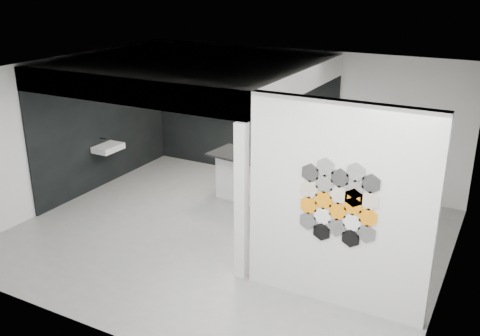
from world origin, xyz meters
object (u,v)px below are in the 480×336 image
at_px(wall_basin, 108,148).
at_px(stockpot, 191,104).
at_px(kettle, 287,118).
at_px(utensil_cup, 223,110).
at_px(partition_panel, 338,207).
at_px(bottle_dark, 233,110).
at_px(glass_vase, 301,120).
at_px(kitchen_island, 257,178).
at_px(glass_bowl, 301,121).

xyz_separation_m(wall_basin, stockpot, (0.71, 2.07, 0.56)).
height_order(kettle, utensil_cup, kettle).
relative_size(partition_panel, bottle_dark, 17.18).
xyz_separation_m(stockpot, glass_vase, (2.68, 0.00, -0.03)).
height_order(kitchen_island, glass_vase, glass_vase).
relative_size(stockpot, glass_bowl, 1.70).
bearing_deg(kettle, utensil_cup, -170.11).
bearing_deg(kettle, wall_basin, -136.29).
xyz_separation_m(wall_basin, bottle_dark, (1.80, 2.07, 0.55)).
bearing_deg(kettle, glass_bowl, 9.89).
relative_size(kettle, utensil_cup, 1.47).
xyz_separation_m(stockpot, utensil_cup, (0.83, 0.00, -0.04)).
xyz_separation_m(kettle, glass_vase, (0.31, 0.00, -0.00)).
bearing_deg(partition_panel, utensil_cup, 135.46).
distance_m(kitchen_island, glass_vase, 1.63).
relative_size(wall_basin, utensil_cup, 5.54).
bearing_deg(glass_vase, partition_panel, -61.77).
relative_size(partition_panel, glass_vase, 22.01).
relative_size(bottle_dark, utensil_cup, 1.50).
relative_size(glass_bowl, glass_vase, 1.04).
height_order(glass_vase, bottle_dark, bottle_dark).
xyz_separation_m(kettle, glass_bowl, (0.31, 0.00, -0.02)).
xyz_separation_m(partition_panel, glass_bowl, (-2.08, 3.87, -0.03)).
bearing_deg(wall_basin, glass_vase, 31.35).
bearing_deg(bottle_dark, utensil_cup, 180.00).
bearing_deg(stockpot, bottle_dark, 0.00).
relative_size(glass_bowl, bottle_dark, 0.81).
height_order(kitchen_island, stockpot, stockpot).
bearing_deg(utensil_cup, glass_bowl, 0.00).
xyz_separation_m(glass_bowl, utensil_cup, (-1.85, 0.00, 0.01)).
relative_size(stockpot, glass_vase, 1.77).
relative_size(wall_basin, stockpot, 2.66).
bearing_deg(bottle_dark, kettle, 0.00).
height_order(wall_basin, utensil_cup, utensil_cup).
distance_m(wall_basin, glass_vase, 4.01).
xyz_separation_m(kitchen_island, utensil_cup, (-1.51, 1.32, 0.89)).
bearing_deg(glass_vase, utensil_cup, 180.00).
bearing_deg(wall_basin, partition_panel, -18.23).
height_order(kitchen_island, kettle, kettle).
bearing_deg(kitchen_island, bottle_dark, 140.05).
xyz_separation_m(glass_vase, utensil_cup, (-1.85, 0.00, -0.01)).
relative_size(partition_panel, stockpot, 12.41).
xyz_separation_m(kettle, utensil_cup, (-1.54, 0.00, -0.01)).
bearing_deg(glass_bowl, stockpot, 180.00).
bearing_deg(utensil_cup, kitchen_island, -41.18).
height_order(partition_panel, stockpot, partition_panel).
bearing_deg(kettle, partition_panel, -48.46).
bearing_deg(kitchen_island, utensil_cup, 145.47).
distance_m(bottle_dark, utensil_cup, 0.26).
xyz_separation_m(kitchen_island, kettle, (0.04, 1.32, 0.90)).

